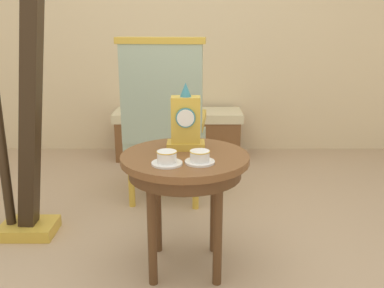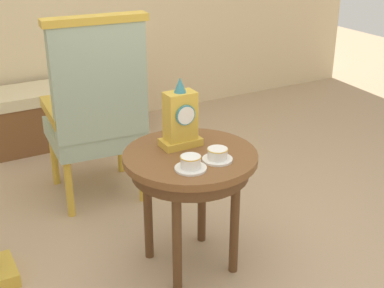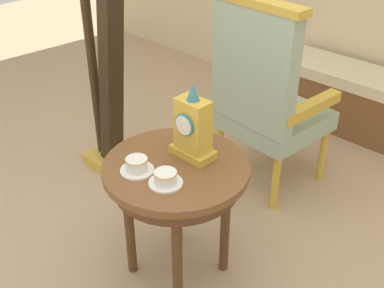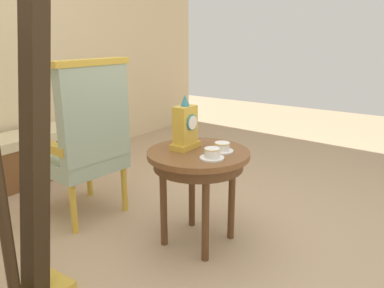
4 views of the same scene
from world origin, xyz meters
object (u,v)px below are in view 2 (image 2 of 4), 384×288
mantel_clock (180,119)px  armchair (96,108)px  teacup_left (191,163)px  teacup_right (217,155)px  side_table (190,169)px  window_bench (60,113)px

mantel_clock → armchair: bearing=101.7°
teacup_left → mantel_clock: mantel_clock is taller
teacup_right → mantel_clock: size_ratio=0.41×
side_table → armchair: (-0.15, 0.84, 0.06)m
side_table → teacup_right: teacup_right is taller
side_table → mantel_clock: mantel_clock is taller
mantel_clock → window_bench: 1.85m
side_table → teacup_left: teacup_left is taller
side_table → window_bench: (-0.09, 1.87, -0.31)m
teacup_left → mantel_clock: (0.08, 0.24, 0.11)m
mantel_clock → armchair: armchair is taller
teacup_left → window_bench: teacup_left is taller
teacup_right → window_bench: teacup_right is taller
window_bench → teacup_left: bearing=-89.6°
side_table → teacup_right: (0.07, -0.13, 0.11)m
teacup_right → window_bench: bearing=94.7°
teacup_left → armchair: size_ratio=0.12×
side_table → window_bench: side_table is taller
teacup_right → window_bench: size_ratio=0.12×
teacup_right → teacup_left: bearing=-172.2°
teacup_right → mantel_clock: mantel_clock is taller
teacup_left → window_bench: size_ratio=0.12×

